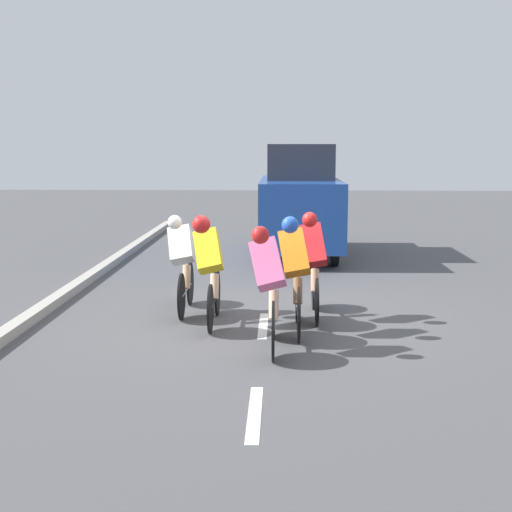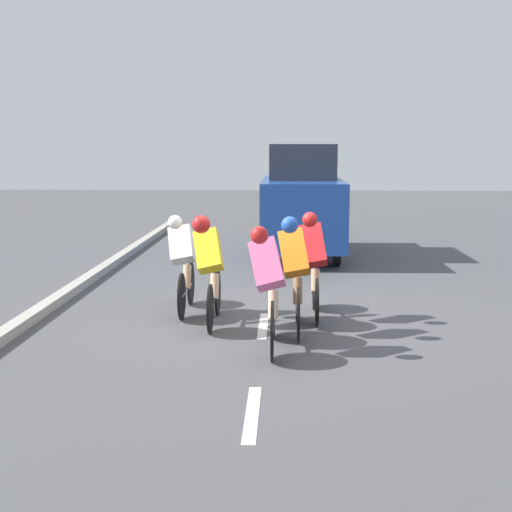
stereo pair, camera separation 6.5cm
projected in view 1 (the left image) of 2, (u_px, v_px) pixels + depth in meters
ground_plane at (264, 319)px, 9.95m from camera, size 60.00×60.00×0.00m
lane_stripe_near at (255, 413)px, 6.44m from camera, size 0.12×1.40×0.01m
lane_stripe_mid at (263, 325)px, 9.60m from camera, size 0.12×1.40×0.01m
lane_stripe_far at (268, 281)px, 12.76m from camera, size 0.12×1.40×0.01m
curb at (29, 319)px, 9.70m from camera, size 0.20×24.58×0.14m
cyclist_pink at (270, 286)px, 8.31m from camera, size 0.46×1.67×1.51m
cyclist_orange at (295, 272)px, 9.11m from camera, size 0.43×1.71×1.54m
cyclist_white at (183, 262)px, 10.21m from camera, size 0.42×1.63×1.45m
cyclist_red at (313, 262)px, 9.89m from camera, size 0.42×1.67×1.52m
cyclist_yellow at (210, 266)px, 9.51m from camera, size 0.44×1.68×1.51m
support_car at (300, 201)px, 15.65m from camera, size 1.70×4.34×2.44m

